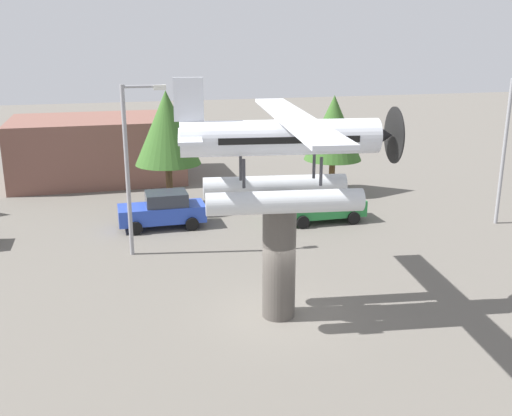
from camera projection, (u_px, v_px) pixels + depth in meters
The scene contains 10 objects.
ground_plane at pixel (278, 315), 19.88m from camera, with size 140.00×140.00×0.00m, color #605B54.
display_pedestal at pixel (279, 261), 19.33m from camera, with size 1.10×1.10×3.92m, color #4C4742.
floatplane_monument at pixel (284, 153), 18.33m from camera, with size 7.06×10.45×4.00m.
car_mid_blue at pixel (163, 210), 28.87m from camera, with size 4.20×2.02×1.76m.
car_far_green at pixel (323, 204), 29.81m from camera, with size 4.20×2.02×1.76m.
streetlight_primary at pixel (132, 158), 24.32m from camera, with size 1.84×0.28×7.24m.
streetlight_secondary at pixel (509, 140), 28.56m from camera, with size 1.84×0.28×7.18m.
storefront_building at pixel (98, 149), 38.35m from camera, with size 10.73×6.97×4.04m, color brown.
tree_east at pixel (167, 128), 30.79m from camera, with size 3.49×3.49×6.42m.
tree_center_back at pixel (334, 128), 34.50m from camera, with size 3.42×3.42×5.82m.
Camera 1 is at (-5.31, -17.28, 9.07)m, focal length 41.20 mm.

